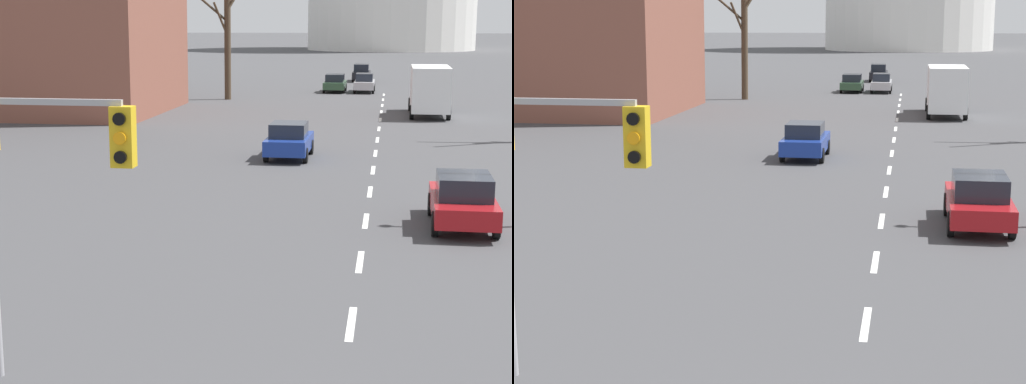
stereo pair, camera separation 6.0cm
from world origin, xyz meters
The scene contains 21 objects.
lane_stripe_1 centered at (0.00, 7.56, 0.00)m, with size 0.16×2.00×0.01m, color silver.
lane_stripe_2 centered at (0.00, 12.06, 0.00)m, with size 0.16×2.00×0.01m, color silver.
lane_stripe_3 centered at (0.00, 16.56, 0.00)m, with size 0.16×2.00×0.01m, color silver.
lane_stripe_4 centered at (0.00, 21.06, 0.00)m, with size 0.16×2.00×0.01m, color silver.
lane_stripe_5 centered at (0.00, 25.56, 0.00)m, with size 0.16×2.00×0.01m, color silver.
lane_stripe_6 centered at (0.00, 30.06, 0.00)m, with size 0.16×2.00×0.01m, color silver.
lane_stripe_7 centered at (0.00, 34.56, 0.00)m, with size 0.16×2.00×0.01m, color silver.
lane_stripe_8 centered at (0.00, 39.06, 0.00)m, with size 0.16×2.00×0.01m, color silver.
lane_stripe_9 centered at (0.00, 43.56, 0.00)m, with size 0.16×2.00×0.01m, color silver.
lane_stripe_10 centered at (0.00, 48.06, 0.00)m, with size 0.16×2.00×0.01m, color silver.
lane_stripe_11 centered at (0.00, 52.56, 0.00)m, with size 0.16×2.00×0.01m, color silver.
lane_stripe_12 centered at (0.00, 57.06, 0.00)m, with size 0.16×2.00×0.01m, color silver.
lane_stripe_13 centered at (0.00, 61.56, 0.00)m, with size 0.16×2.00×0.01m, color silver.
traffic_signal_near_left centered at (-4.97, 4.08, 3.75)m, with size 2.66×0.34×4.93m.
sedan_near_left centered at (-1.65, 63.65, 0.80)m, with size 1.70×4.45×1.59m.
sedan_near_right centered at (-2.38, 76.73, 0.84)m, with size 1.74×4.52×1.71m.
sedan_mid_centre centered at (-4.10, 63.51, 0.76)m, with size 1.83×4.19×1.51m.
sedan_far_left centered at (2.80, 16.26, 0.81)m, with size 1.85×4.28×1.58m.
sedan_far_right centered at (-3.72, 28.07, 0.80)m, with size 1.87×4.04×1.58m.
delivery_truck centered at (2.98, 46.25, 1.70)m, with size 2.44×7.20×3.14m.
bare_tree_left_near centered at (-11.67, 55.43, 4.87)m, with size 4.56×4.20×10.49m.
Camera 2 is at (0.72, -8.70, 5.94)m, focal length 60.00 mm.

